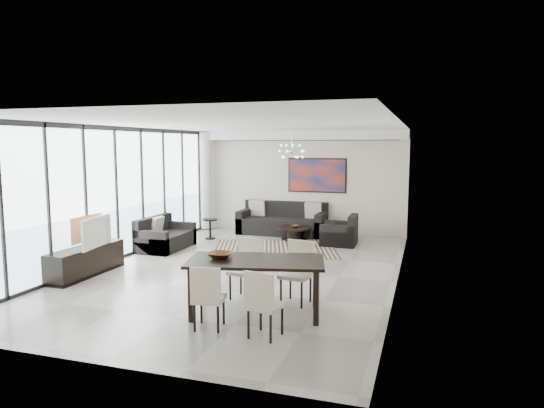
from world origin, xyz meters
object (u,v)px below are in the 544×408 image
at_px(tv_console, 85,261).
at_px(dining_table, 256,265).
at_px(coffee_table, 294,233).
at_px(sofa_main, 283,223).
at_px(television, 92,232).

xyz_separation_m(tv_console, dining_table, (3.87, -1.05, 0.46)).
height_order(coffee_table, sofa_main, sofa_main).
distance_m(tv_console, television, 0.59).
bearing_deg(sofa_main, tv_console, -113.71).
relative_size(coffee_table, dining_table, 0.44).
height_order(tv_console, dining_table, dining_table).
bearing_deg(television, sofa_main, -30.37).
distance_m(coffee_table, television, 5.43).
relative_size(television, dining_table, 0.46).
xyz_separation_m(sofa_main, dining_table, (1.49, -6.46, 0.44)).
distance_m(television, dining_table, 3.86).
height_order(sofa_main, tv_console, sofa_main).
xyz_separation_m(television, dining_table, (3.71, -1.08, -0.10)).
relative_size(sofa_main, television, 2.46).
relative_size(tv_console, television, 1.79).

